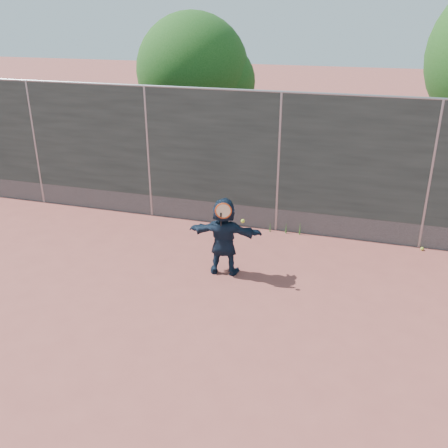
# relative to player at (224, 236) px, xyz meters

# --- Properties ---
(ground) EXTENTS (80.00, 80.00, 0.00)m
(ground) POSITION_rel_player_xyz_m (0.53, -1.30, -0.73)
(ground) COLOR #9E4C42
(ground) RESTS_ON ground
(player) EXTENTS (1.39, 0.56, 1.46)m
(player) POSITION_rel_player_xyz_m (0.00, 0.00, 0.00)
(player) COLOR #132134
(player) RESTS_ON ground
(ball_ground) EXTENTS (0.07, 0.07, 0.07)m
(ball_ground) POSITION_rel_player_xyz_m (3.58, 2.05, -0.70)
(ball_ground) COLOR #B6CF2E
(ball_ground) RESTS_ON ground
(fence) EXTENTS (20.00, 0.06, 3.03)m
(fence) POSITION_rel_player_xyz_m (0.53, 2.20, 0.85)
(fence) COLOR #38423D
(fence) RESTS_ON ground
(swing_action) EXTENTS (0.54, 0.15, 0.51)m
(swing_action) POSITION_rel_player_xyz_m (0.08, -0.20, 0.55)
(swing_action) COLOR #CD4313
(swing_action) RESTS_ON ground
(tree_left) EXTENTS (3.15, 3.00, 4.53)m
(tree_left) POSITION_rel_player_xyz_m (-2.32, 5.25, 2.21)
(tree_left) COLOR #382314
(tree_left) RESTS_ON ground
(weed_clump) EXTENTS (0.68, 0.07, 0.30)m
(weed_clump) POSITION_rel_player_xyz_m (0.82, 2.09, -0.60)
(weed_clump) COLOR #387226
(weed_clump) RESTS_ON ground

